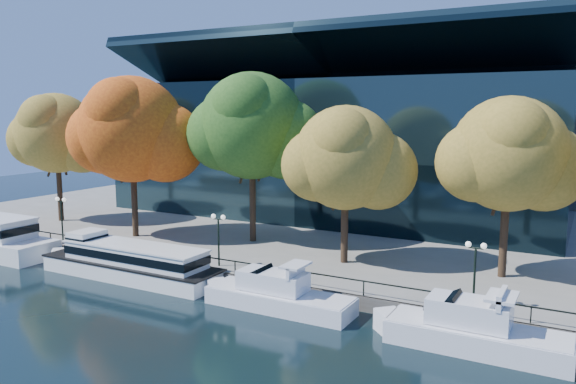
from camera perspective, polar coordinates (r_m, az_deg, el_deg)
The scene contains 15 objects.
ground at distance 39.49m, azimuth -8.05°, elevation -10.82°, with size 160.00×160.00×0.00m, color black.
promenade at distance 70.98m, azimuth 9.76°, elevation -1.87°, with size 90.00×67.08×1.00m.
railing at distance 41.44m, azimuth -5.41°, elevation -7.04°, with size 88.20×0.08×0.99m.
convention_building at distance 67.18m, azimuth 5.41°, elevation 4.53°, with size 50.00×24.57×21.43m.
tour_boat at distance 45.65m, azimuth -16.12°, elevation -6.63°, with size 17.01×3.79×3.23m.
cruiser_near at distance 37.34m, azimuth -1.48°, elevation -10.26°, with size 11.07×2.85×3.21m.
cruiser_far at distance 32.85m, azimuth 17.86°, elevation -13.09°, with size 10.79×2.99×3.52m.
tree_0 at distance 64.78m, azimuth -22.41°, elevation 5.38°, with size 10.62×8.71×13.72m.
tree_1 at distance 54.22m, azimuth -15.49°, elevation 5.93°, with size 12.35×10.13×15.07m.
tree_2 at distance 50.30m, azimuth -3.53°, elevation 6.49°, with size 11.96×9.80×15.29m.
tree_3 at distance 43.29m, azimuth 6.04°, elevation 3.24°, with size 10.07×8.25×12.30m.
tree_4 at distance 42.14m, azimuth 21.69°, elevation 3.37°, with size 10.11×8.29×12.91m.
lamp_0 at distance 55.24m, azimuth -22.04°, elevation -1.58°, with size 1.26×0.36×4.03m.
lamp_1 at distance 43.26m, azimuth -7.08°, elevation -3.63°, with size 1.26×0.36×4.03m.
lamp_2 at distance 35.91m, azimuth 18.50°, elevation -6.48°, with size 1.26×0.36×4.03m.
Camera 1 is at (22.50, -29.79, 12.87)m, focal length 35.00 mm.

